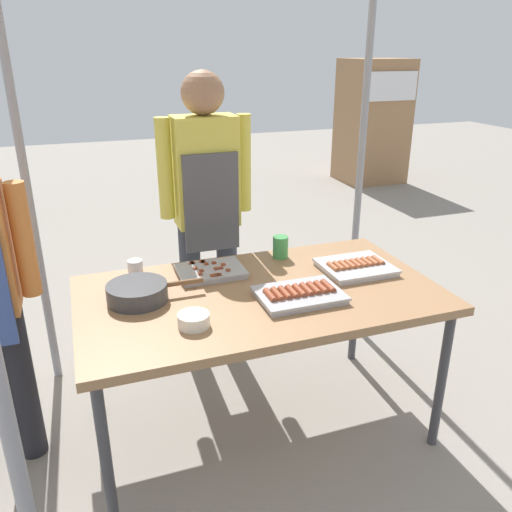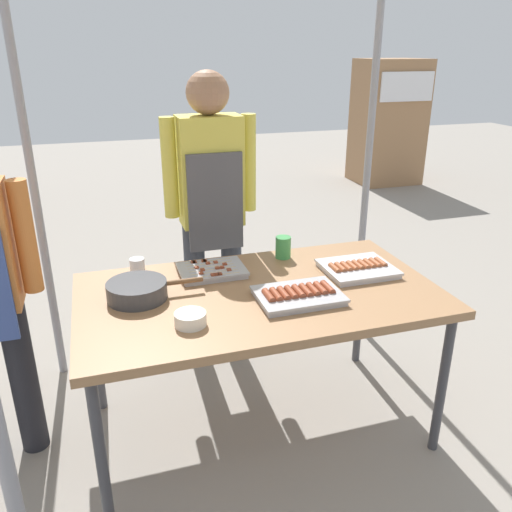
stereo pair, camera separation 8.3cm
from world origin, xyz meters
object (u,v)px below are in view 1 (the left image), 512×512
Objects in this scene: cooking_wok at (138,292)px; condiment_bowl at (194,320)px; tray_grilled_sausages at (356,267)px; drink_cup_by_wok at (280,247)px; neighbor_stall_right at (372,121)px; tray_meat_skewers at (211,271)px; drink_cup_near_edge at (135,268)px; stall_table at (260,301)px; vendor_woman at (207,198)px; tray_pork_links at (299,294)px.

cooking_wok is 3.31× the size of condiment_bowl.
drink_cup_by_wok is (-0.28, 0.28, 0.04)m from tray_grilled_sausages.
condiment_bowl is 1.12× the size of drink_cup_by_wok.
tray_grilled_sausages is 0.20× the size of neighbor_stall_right.
drink_cup_near_edge is at bearing 163.45° from tray_meat_skewers.
cooking_wok reaches higher than condiment_bowl.
tray_meat_skewers is 2.78× the size of drink_cup_by_wok.
tray_grilled_sausages is 5.09m from neighbor_stall_right.
neighbor_stall_right is (2.99, 4.02, 0.01)m from drink_cup_by_wok.
stall_table is 0.80m from vendor_woman.
condiment_bowl is (-0.35, -0.21, 0.08)m from stall_table.
drink_cup_near_edge reaches higher than tray_meat_skewers.
stall_table is 0.43m from drink_cup_by_wok.
cooking_wok is 0.26× the size of neighbor_stall_right.
tray_pork_links is 3.22× the size of drink_cup_by_wok.
drink_cup_by_wok reaches higher than drink_cup_near_edge.
tray_pork_links is at bearing -153.76° from tray_grilled_sausages.
drink_cup_near_edge is 0.05× the size of vendor_woman.
tray_grilled_sausages is 0.91× the size of tray_pork_links.
drink_cup_by_wok reaches higher than tray_grilled_sausages.
tray_grilled_sausages is 0.79× the size of cooking_wok.
tray_meat_skewers is 0.41m from drink_cup_by_wok.
tray_grilled_sausages is at bearing -15.83° from drink_cup_near_edge.
stall_table is 0.53m from tray_grilled_sausages.
tray_grilled_sausages is 0.40m from drink_cup_by_wok.
tray_grilled_sausages is 0.91m from vendor_woman.
neighbor_stall_right is at bearing 51.94° from condiment_bowl.
drink_cup_by_wok is 5.01m from neighbor_stall_right.
vendor_woman is at bearing 101.67° from tray_pork_links.
tray_pork_links is 0.49m from condiment_bowl.
stall_table is at bearing 30.88° from condiment_bowl.
cooking_wok is 0.26m from drink_cup_near_edge.
drink_cup_near_edge is at bearing 84.78° from cooking_wok.
drink_cup_by_wok reaches higher than stall_table.
stall_table is 5.43m from neighbor_stall_right.
condiment_bowl is (-0.87, -0.27, 0.01)m from tray_grilled_sausages.
neighbor_stall_right is at bearing -132.12° from vendor_woman.
drink_cup_by_wok is (0.59, 0.55, 0.03)m from condiment_bowl.
neighbor_stall_right is at bearing 55.44° from tray_pork_links.
drink_cup_by_wok is (0.40, 0.10, 0.04)m from tray_meat_skewers.
tray_grilled_sausages is at bearing -122.20° from neighbor_stall_right.
neighbor_stall_right reaches higher than cooking_wok.
cooking_wok is (-0.52, 0.09, 0.10)m from stall_table.
tray_grilled_sausages is at bearing -1.43° from cooking_wok.
neighbor_stall_right is (3.58, 4.58, 0.04)m from condiment_bowl.
neighbor_stall_right reaches higher than drink_cup_by_wok.
cooking_wok reaches higher than tray_grilled_sausages.
tray_grilled_sausages is 0.20× the size of vendor_woman.
condiment_bowl is at bearing -128.06° from neighbor_stall_right.
drink_cup_near_edge is at bearing 164.17° from tray_grilled_sausages.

